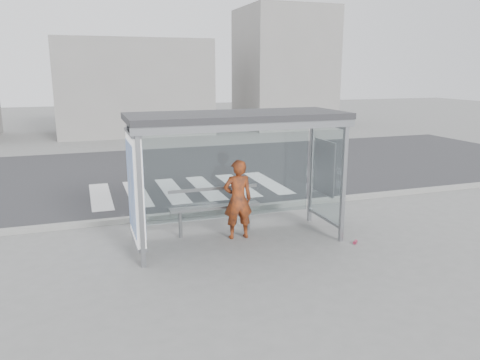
# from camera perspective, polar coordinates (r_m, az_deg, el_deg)

# --- Properties ---
(ground) EXTENTS (80.00, 80.00, 0.00)m
(ground) POSITION_cam_1_polar(r_m,az_deg,el_deg) (9.70, -0.31, -7.41)
(ground) COLOR slate
(ground) RESTS_ON ground
(road) EXTENTS (30.00, 10.00, 0.01)m
(road) POSITION_cam_1_polar(r_m,az_deg,el_deg) (16.23, -8.21, 0.98)
(road) COLOR #2D2E30
(road) RESTS_ON ground
(curb) EXTENTS (30.00, 0.18, 0.12)m
(curb) POSITION_cam_1_polar(r_m,az_deg,el_deg) (11.44, -3.43, -3.85)
(curb) COLOR gray
(curb) RESTS_ON ground
(crosswalk) EXTENTS (5.55, 3.00, 0.00)m
(crosswalk) POSITION_cam_1_polar(r_m,az_deg,el_deg) (13.84, -6.26, -1.11)
(crosswalk) COLOR silver
(crosswalk) RESTS_ON ground
(bus_shelter) EXTENTS (4.25, 1.65, 2.62)m
(bus_shelter) POSITION_cam_1_polar(r_m,az_deg,el_deg) (9.13, -2.66, 4.18)
(bus_shelter) COLOR gray
(bus_shelter) RESTS_ON ground
(building_center) EXTENTS (8.00, 5.00, 5.00)m
(building_center) POSITION_cam_1_polar(r_m,az_deg,el_deg) (26.77, -12.92, 10.98)
(building_center) COLOR gray
(building_center) RESTS_ON ground
(building_right) EXTENTS (5.00, 5.00, 7.00)m
(building_right) POSITION_cam_1_polar(r_m,az_deg,el_deg) (29.13, 5.34, 13.38)
(building_right) COLOR gray
(building_right) RESTS_ON ground
(person) EXTENTS (0.63, 0.44, 1.66)m
(person) POSITION_cam_1_polar(r_m,az_deg,el_deg) (9.61, -0.26, -2.38)
(person) COLOR red
(person) RESTS_ON ground
(bench) EXTENTS (1.94, 0.24, 1.00)m
(bench) POSITION_cam_1_polar(r_m,az_deg,el_deg) (9.95, -3.08, -3.29)
(bench) COLOR slate
(bench) RESTS_ON ground
(soda_can) EXTENTS (0.14, 0.14, 0.07)m
(soda_can) POSITION_cam_1_polar(r_m,az_deg,el_deg) (9.81, 13.87, -7.35)
(soda_can) COLOR #C03858
(soda_can) RESTS_ON ground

